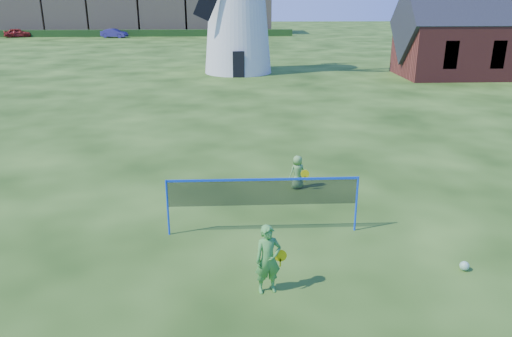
{
  "coord_description": "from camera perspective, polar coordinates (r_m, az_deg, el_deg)",
  "views": [
    {
      "loc": [
        -0.43,
        -12.31,
        6.04
      ],
      "look_at": [
        0.2,
        0.5,
        1.5
      ],
      "focal_mm": 34.51,
      "sensor_mm": 36.0,
      "label": 1
    }
  ],
  "objects": [
    {
      "name": "badminton_net",
      "position": [
        12.88,
        0.81,
        -2.86
      ],
      "size": [
        5.05,
        0.05,
        1.55
      ],
      "color": "blue",
      "rests_on": "ground"
    },
    {
      "name": "car_right",
      "position": [
        78.39,
        -16.11,
        14.83
      ],
      "size": [
        4.1,
        2.25,
        1.28
      ],
      "primitive_type": "imported",
      "rotation": [
        0.0,
        0.0,
        1.33
      ],
      "color": "navy",
      "rests_on": "ground"
    },
    {
      "name": "hedge",
      "position": [
        81.42,
        -18.8,
        14.61
      ],
      "size": [
        62.0,
        0.8,
        1.0
      ],
      "primitive_type": "cube",
      "color": "#193814",
      "rests_on": "ground"
    },
    {
      "name": "terraced_houses",
      "position": [
        87.32,
        -18.7,
        17.2
      ],
      "size": [
        58.26,
        8.4,
        8.34
      ],
      "color": "tan",
      "rests_on": "ground"
    },
    {
      "name": "player_girl",
      "position": [
        10.54,
        1.4,
        -10.48
      ],
      "size": [
        0.74,
        0.49,
        1.55
      ],
      "rotation": [
        0.0,
        0.0,
        0.22
      ],
      "color": "#45953B",
      "rests_on": "ground"
    },
    {
      "name": "ground",
      "position": [
        13.72,
        -0.74,
        -6.63
      ],
      "size": [
        220.0,
        220.0,
        0.0
      ],
      "primitive_type": "plane",
      "color": "black",
      "rests_on": "ground"
    },
    {
      "name": "car_left",
      "position": [
        84.27,
        -25.91,
        13.97
      ],
      "size": [
        4.1,
        2.7,
        1.3
      ],
      "primitive_type": "imported",
      "rotation": [
        0.0,
        0.0,
        1.91
      ],
      "color": "maroon",
      "rests_on": "ground"
    },
    {
      "name": "play_ball",
      "position": [
        12.58,
        23.0,
        -10.35
      ],
      "size": [
        0.22,
        0.22,
        0.22
      ],
      "primitive_type": "sphere",
      "color": "green",
      "rests_on": "ground"
    },
    {
      "name": "chapel",
      "position": [
        42.62,
        24.63,
        13.67
      ],
      "size": [
        12.48,
        6.05,
        10.55
      ],
      "color": "maroon",
      "rests_on": "ground"
    },
    {
      "name": "player_boy",
      "position": [
        16.15,
        4.83,
        -0.42
      ],
      "size": [
        0.68,
        0.53,
        1.11
      ],
      "rotation": [
        0.0,
        0.0,
        3.52
      ],
      "color": "#609A4A",
      "rests_on": "ground"
    }
  ]
}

